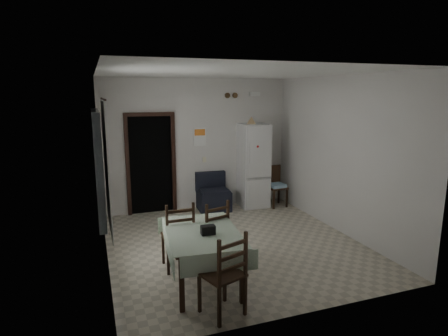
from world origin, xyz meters
TOP-DOWN VIEW (x-y plane):
  - ground at (0.00, 0.00)m, footprint 4.50×4.50m
  - ceiling at (0.00, 0.00)m, footprint 4.20×4.50m
  - wall_back at (0.00, 2.25)m, footprint 4.20×0.02m
  - wall_front at (0.00, -2.25)m, footprint 4.20×0.02m
  - wall_left at (-2.10, 0.00)m, footprint 0.02×4.50m
  - wall_right at (2.10, 0.00)m, footprint 0.02×4.50m
  - doorway at (-1.05, 2.45)m, footprint 1.06×0.52m
  - window_recess at (-2.15, -0.20)m, footprint 0.10×1.20m
  - curtain at (-2.04, -0.20)m, footprint 0.02×1.45m
  - curtain_rod at (-2.03, -0.20)m, footprint 0.02×1.60m
  - calendar at (0.05, 2.24)m, footprint 0.28×0.02m
  - calendar_image at (0.05, 2.23)m, footprint 0.24×0.01m
  - light_switch at (0.15, 2.24)m, footprint 0.08×0.02m
  - vent_left at (0.70, 2.23)m, footprint 0.12×0.03m
  - vent_right at (0.88, 2.23)m, footprint 0.12×0.03m
  - emergency_light at (1.35, 2.21)m, footprint 0.25×0.07m
  - fridge at (1.22, 1.93)m, footprint 0.64×0.64m
  - tan_cone at (1.15, 1.92)m, footprint 0.21×0.21m
  - navy_seat at (0.27, 1.93)m, footprint 0.72×0.70m
  - corner_chair at (1.72, 1.71)m, footprint 0.43×0.43m
  - dining_table at (-0.89, -1.13)m, footprint 1.08×1.53m
  - black_bag at (-0.85, -1.26)m, footprint 0.19×0.12m
  - dining_chair_far_left at (-1.10, -0.55)m, footprint 0.45×0.45m
  - dining_chair_far_right at (-0.60, -0.58)m, footprint 0.54×0.54m
  - dining_chair_near_head at (-0.89, -1.91)m, footprint 0.57×0.57m

SIDE VIEW (x-z plane):
  - ground at x=0.00m, z-range 0.00..0.00m
  - dining_table at x=-0.89m, z-range 0.00..0.75m
  - navy_seat at x=0.27m, z-range 0.00..0.83m
  - corner_chair at x=1.72m, z-range 0.00..0.93m
  - dining_chair_far_right at x=-0.60m, z-range 0.00..1.02m
  - dining_chair_near_head at x=-0.89m, z-range 0.00..1.05m
  - dining_chair_far_left at x=-1.10m, z-range 0.00..1.05m
  - black_bag at x=-0.85m, z-range 0.75..0.87m
  - fridge at x=1.22m, z-range 0.00..1.90m
  - doorway at x=-1.05m, z-range -0.05..2.17m
  - light_switch at x=0.15m, z-range 1.04..1.16m
  - wall_back at x=0.00m, z-range 0.00..2.90m
  - wall_front at x=0.00m, z-range 0.00..2.90m
  - wall_left at x=-2.10m, z-range 0.00..2.90m
  - wall_right at x=2.10m, z-range 0.00..2.90m
  - window_recess at x=-2.15m, z-range 0.75..2.35m
  - curtain at x=-2.04m, z-range 0.62..2.48m
  - calendar at x=0.05m, z-range 1.42..1.82m
  - calendar_image at x=0.05m, z-range 1.65..1.79m
  - tan_cone at x=1.15m, z-range 1.90..2.06m
  - curtain_rod at x=-2.03m, z-range 2.49..2.51m
  - vent_left at x=0.70m, z-range 2.46..2.58m
  - vent_right at x=0.88m, z-range 2.46..2.58m
  - emergency_light at x=1.35m, z-range 2.50..2.59m
  - ceiling at x=0.00m, z-range 2.89..2.91m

